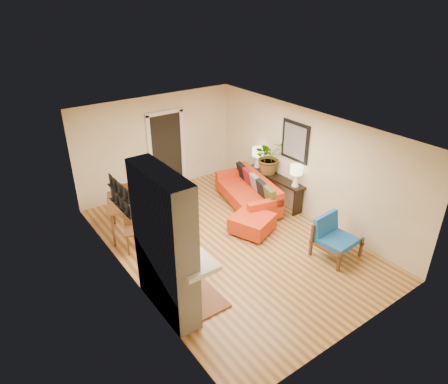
% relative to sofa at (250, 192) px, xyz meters
% --- Properties ---
extents(room_shell, '(6.50, 6.50, 6.50)m').
position_rel_sofa_xyz_m(room_shell, '(-0.83, 1.57, 0.88)').
color(room_shell, tan).
rests_on(room_shell, ground).
extents(fireplace, '(1.09, 1.68, 2.60)m').
position_rel_sofa_xyz_m(fireplace, '(-3.44, -2.06, 0.88)').
color(fireplace, white).
rests_on(fireplace, ground).
extents(sofa, '(1.33, 2.25, 0.83)m').
position_rel_sofa_xyz_m(sofa, '(0.00, 0.00, 0.00)').
color(sofa, silver).
rests_on(sofa, ground).
extents(ottoman, '(1.08, 1.08, 0.42)m').
position_rel_sofa_xyz_m(ottoman, '(-0.78, -1.05, -0.12)').
color(ottoman, silver).
rests_on(ottoman, ground).
extents(blue_chair, '(0.87, 0.85, 0.85)m').
position_rel_sofa_xyz_m(blue_chair, '(0.05, -2.64, 0.09)').
color(blue_chair, brown).
rests_on(blue_chair, ground).
extents(dining_table, '(1.26, 1.91, 1.01)m').
position_rel_sofa_xyz_m(dining_table, '(-3.01, 0.55, 0.30)').
color(dining_table, brown).
rests_on(dining_table, ground).
extents(console_table, '(0.34, 1.85, 0.72)m').
position_rel_sofa_xyz_m(console_table, '(0.64, -0.22, 0.21)').
color(console_table, black).
rests_on(console_table, ground).
extents(lamp_near, '(0.30, 0.30, 0.54)m').
position_rel_sofa_xyz_m(lamp_near, '(0.64, -0.92, 0.70)').
color(lamp_near, white).
rests_on(lamp_near, console_table).
extents(lamp_far, '(0.30, 0.30, 0.54)m').
position_rel_sofa_xyz_m(lamp_far, '(0.64, 0.50, 0.70)').
color(lamp_far, white).
rests_on(lamp_far, console_table).
extents(houseplant, '(0.89, 0.80, 0.89)m').
position_rel_sofa_xyz_m(houseplant, '(0.63, 0.03, 0.81)').
color(houseplant, '#1E5919').
rests_on(houseplant, console_table).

